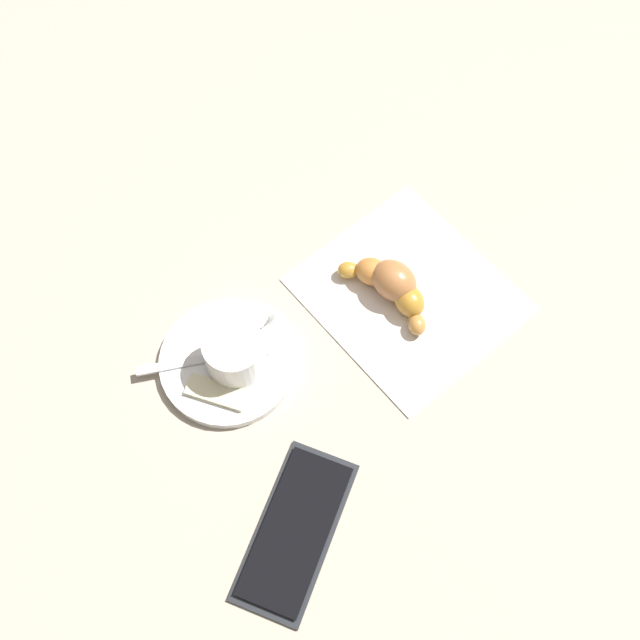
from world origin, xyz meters
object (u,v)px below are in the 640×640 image
at_px(teaspoon, 228,354).
at_px(cell_phone, 295,531).
at_px(croissant, 392,284).
at_px(saucer, 228,362).
at_px(napkin, 408,294).
at_px(sugar_packet, 216,392).
at_px(espresso_cup, 236,351).

distance_m(teaspoon, cell_phone, 0.18).
bearing_deg(croissant, saucer, 161.02).
bearing_deg(cell_phone, croissant, 23.98).
xyz_separation_m(teaspoon, napkin, (0.18, -0.08, -0.01)).
bearing_deg(sugar_packet, teaspoon, 94.76).
relative_size(saucer, sugar_packet, 2.31).
height_order(espresso_cup, teaspoon, espresso_cup).
height_order(saucer, cell_phone, saucer).
height_order(saucer, napkin, saucer).
bearing_deg(espresso_cup, cell_phone, -115.03).
bearing_deg(napkin, saucer, 158.25).
xyz_separation_m(croissant, cell_phone, (-0.24, -0.11, -0.02)).
bearing_deg(espresso_cup, sugar_packet, -164.44).
height_order(sugar_packet, croissant, croissant).
xyz_separation_m(espresso_cup, napkin, (0.18, -0.06, -0.03)).
bearing_deg(teaspoon, napkin, -22.97).
xyz_separation_m(saucer, cell_phone, (-0.07, -0.17, -0.00)).
xyz_separation_m(saucer, croissant, (0.17, -0.06, 0.02)).
bearing_deg(croissant, espresso_cup, 163.02).
distance_m(saucer, sugar_packet, 0.04).
xyz_separation_m(sugar_packet, cell_phone, (-0.04, -0.15, -0.01)).
distance_m(espresso_cup, cell_phone, 0.18).
height_order(croissant, cell_phone, croissant).
height_order(napkin, cell_phone, cell_phone).
distance_m(croissant, cell_phone, 0.26).
bearing_deg(sugar_packet, cell_phone, -41.03).
xyz_separation_m(napkin, croissant, (-0.01, 0.01, 0.02)).
relative_size(sugar_packet, cell_phone, 0.35).
relative_size(napkin, cell_phone, 1.18).
relative_size(teaspoon, croissant, 1.01).
relative_size(espresso_cup, teaspoon, 0.70).
xyz_separation_m(espresso_cup, sugar_packet, (-0.04, -0.01, -0.02)).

